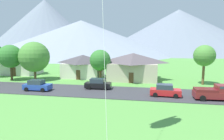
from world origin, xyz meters
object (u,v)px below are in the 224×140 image
Objects in this scene: tree_center at (10,56)px; tree_far_right at (100,60)px; parked_car_blue_mid_west at (37,85)px; pickup_truck_maroon_east_side at (216,92)px; parked_car_black_west_end at (98,84)px; house_right_center at (133,66)px; tree_right_of_center at (34,57)px; house_left_center at (22,63)px; parked_car_red_east_end at (165,91)px; house_leftmost at (83,66)px; tree_left_of_center at (204,56)px.

tree_far_right is (17.79, 2.67, -0.72)m from tree_center.
pickup_truck_maroon_east_side is (25.90, -0.42, 0.19)m from parked_car_blue_mid_west.
parked_car_black_west_end is at bearing -79.15° from tree_far_right.
tree_right_of_center reaches higher than house_right_center.
house_right_center is 17.93m from pickup_truck_maroon_east_side.
parked_car_blue_mid_west is (10.10, -7.41, -3.95)m from tree_center.
parked_car_blue_mid_west is at bearing 179.08° from pickup_truck_maroon_east_side.
pickup_truck_maroon_east_side is (18.21, -10.50, -3.04)m from tree_far_right.
house_right_center is at bearing 12.68° from tree_center.
tree_far_right is 1.46× the size of parked_car_blue_mid_west.
house_left_center is 1.90× the size of parked_car_red_east_end.
tree_center reaches higher than pickup_truck_maroon_east_side.
tree_far_right is 7.95m from parked_car_black_west_end.
house_right_center reaches higher than house_leftmost.
tree_center is (-36.91, -2.58, -0.40)m from tree_left_of_center.
tree_left_of_center is 1.67× the size of parked_car_red_east_end.
tree_center is 1.67× the size of parked_car_black_west_end.
parked_car_red_east_end is 0.81× the size of pickup_truck_maroon_east_side.
pickup_truck_maroon_east_side is at bearing -0.92° from parked_car_blue_mid_west.
tree_left_of_center is at bearing 53.24° from parked_car_red_east_end.
pickup_truck_maroon_east_side is at bearing -47.87° from house_right_center.
tree_far_right is at bearing 150.02° from pickup_truck_maroon_east_side.
tree_left_of_center is at bearing -12.35° from house_right_center.
parked_car_black_west_end is 17.18m from pickup_truck_maroon_east_side.
tree_far_right is at bearing 100.85° from parked_car_black_west_end.
tree_left_of_center is at bearing 21.62° from parked_car_black_west_end.
parked_car_blue_mid_west is at bearing -179.36° from parked_car_red_east_end.
house_left_center is 20.04m from parked_car_blue_mid_west.
house_left_center is at bearing 137.50° from tree_right_of_center.
tree_center is 4.81m from tree_right_of_center.
house_right_center is 1.97× the size of pickup_truck_maroon_east_side.
tree_left_of_center reaches higher than house_leftmost.
parked_car_red_east_end is at bearing -66.09° from house_right_center.
tree_center reaches higher than tree_far_right.
tree_left_of_center is at bearing 84.97° from pickup_truck_maroon_east_side.
parked_car_blue_mid_west is 0.99× the size of parked_car_red_east_end.
parked_car_red_east_end is (-7.30, -9.78, -4.35)m from tree_left_of_center.
house_leftmost is 1.07× the size of house_left_center.
house_leftmost is at bearing 143.32° from tree_far_right.
tree_left_of_center is 1.00× the size of tree_center.
house_right_center is 2.43× the size of parked_car_black_west_end.
tree_right_of_center is 1.81× the size of parked_car_black_west_end.
tree_far_right reaches higher than pickup_truck_maroon_east_side.
tree_center reaches higher than parked_car_black_west_end.
house_right_center reaches higher than parked_car_black_west_end.
house_right_center is at bearing 132.13° from pickup_truck_maroon_east_side.
house_left_center is 26.98m from house_right_center.
tree_left_of_center reaches higher than pickup_truck_maroon_east_side.
house_leftmost is at bearing 77.79° from parked_car_blue_mid_west.
tree_left_of_center reaches higher than house_right_center.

